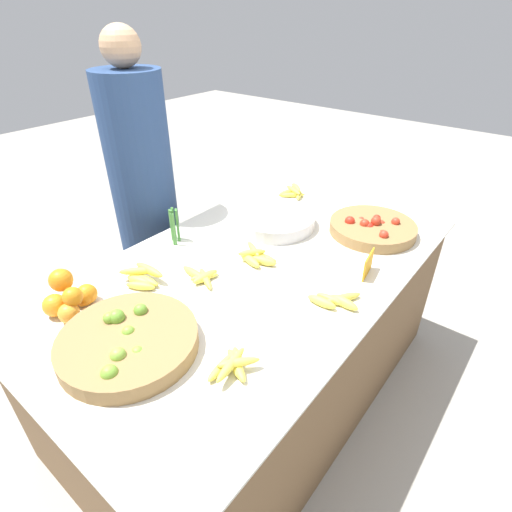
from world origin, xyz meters
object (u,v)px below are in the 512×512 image
Objects in this scene: tomato_basket at (372,228)px; metal_bowl at (274,220)px; lime_bowl at (128,342)px; vendor_person at (147,209)px; price_sign at (368,265)px.

tomato_basket reaches higher than metal_bowl.
lime_bowl is 1.08× the size of tomato_basket.
tomato_basket is at bearing -12.95° from lime_bowl.
vendor_person is at bearing 48.79° from lime_bowl.
tomato_basket is 0.37m from price_sign.
metal_bowl is 0.56m from price_sign.
vendor_person is (0.69, 0.79, -0.03)m from lime_bowl.
price_sign is (0.86, -0.41, 0.02)m from lime_bowl.
lime_bowl is 0.27× the size of vendor_person.
lime_bowl reaches higher than metal_bowl.
price_sign is at bearing -25.62° from lime_bowl.
price_sign reaches higher than lime_bowl.
price_sign is (-0.11, -0.55, 0.02)m from metal_bowl.
tomato_basket is 3.34× the size of price_sign.
metal_bowl is 0.71m from vendor_person.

